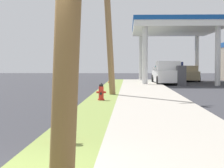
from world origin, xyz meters
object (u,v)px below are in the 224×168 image
fire_hydrant_nearest (64,126)px  fire_hydrant_third (111,82)px  car_tan_by_near_pump (189,74)px  truck_navy_on_apron (175,72)px  truck_white_at_forecourt (167,74)px  fire_hydrant_second (101,93)px  utility_pole_midground (108,10)px  car_teal_by_far_pump (164,75)px

fire_hydrant_nearest → fire_hydrant_third: bearing=89.8°
car_tan_by_near_pump → truck_navy_on_apron: bearing=106.8°
truck_navy_on_apron → fire_hydrant_nearest: bearing=-99.2°
truck_white_at_forecourt → truck_navy_on_apron: (1.76, 10.27, 0.00)m
fire_hydrant_second → truck_white_at_forecourt: size_ratio=0.14×
fire_hydrant_third → fire_hydrant_nearest: bearing=-90.2°
car_tan_by_near_pump → truck_white_at_forecourt: (-2.83, -6.73, 0.19)m
car_tan_by_near_pump → truck_white_at_forecourt: truck_white_at_forecourt is taller
car_tan_by_near_pump → fire_hydrant_third: bearing=-117.8°
utility_pole_midground → truck_navy_on_apron: 25.81m
fire_hydrant_nearest → car_teal_by_far_pump: car_teal_by_far_pump is taller
fire_hydrant_nearest → car_tan_by_near_pump: 35.98m
truck_white_at_forecourt → car_teal_by_far_pump: bearing=89.9°
fire_hydrant_nearest → fire_hydrant_second: (0.09, 10.29, 0.00)m
car_teal_by_far_pump → fire_hydrant_third: bearing=-113.4°
fire_hydrant_nearest → fire_hydrant_third: size_ratio=1.00×
fire_hydrant_second → car_tan_by_near_pump: size_ratio=0.16×
car_tan_by_near_pump → car_teal_by_far_pump: 4.50m
utility_pole_midground → car_tan_by_near_pump: (7.15, 21.28, -3.78)m
truck_white_at_forecourt → fire_hydrant_nearest: bearing=-99.0°
car_teal_by_far_pump → fire_hydrant_nearest: bearing=-98.1°
fire_hydrant_nearest → fire_hydrant_second: same height
car_teal_by_far_pump → truck_white_at_forecourt: 3.23m
fire_hydrant_third → car_teal_by_far_pump: car_teal_by_far_pump is taller
fire_hydrant_third → truck_white_at_forecourt: bearing=57.8°
fire_hydrant_third → car_teal_by_far_pump: size_ratio=0.16×
car_teal_by_far_pump → truck_navy_on_apron: 7.26m
fire_hydrant_third → truck_navy_on_apron: truck_navy_on_apron is taller
fire_hydrant_nearest → truck_white_at_forecourt: 28.86m
utility_pole_midground → car_teal_by_far_pump: size_ratio=1.87×
car_teal_by_far_pump → truck_white_at_forecourt: size_ratio=0.84×
fire_hydrant_nearest → truck_navy_on_apron: truck_navy_on_apron is taller
fire_hydrant_third → car_tan_by_near_pump: 15.61m
car_teal_by_far_pump → truck_white_at_forecourt: (-0.01, -3.23, 0.19)m
truck_white_at_forecourt → truck_navy_on_apron: size_ratio=0.99×
fire_hydrant_nearest → car_tan_by_near_pump: bearing=78.2°
fire_hydrant_nearest → car_tan_by_near_pump: (7.36, 35.22, 0.28)m
car_tan_by_near_pump → truck_navy_on_apron: size_ratio=0.84×
utility_pole_midground → car_tan_by_near_pump: utility_pole_midground is taller
fire_hydrant_second → fire_hydrant_third: size_ratio=1.00×
fire_hydrant_second → utility_pole_midground: bearing=88.2°
car_tan_by_near_pump → truck_navy_on_apron: (-1.07, 3.55, 0.19)m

